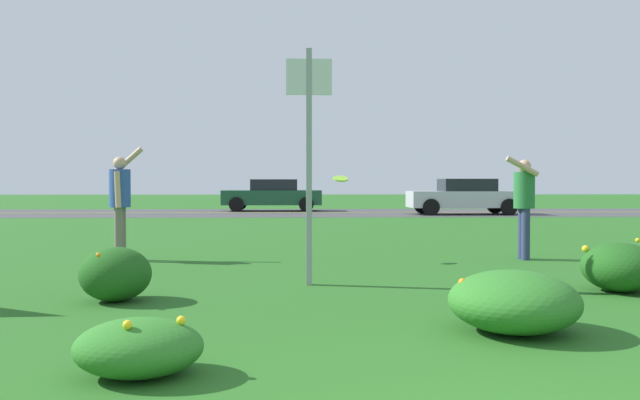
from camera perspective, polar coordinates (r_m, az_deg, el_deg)
name	(u,v)px	position (r m, az deg, el deg)	size (l,w,h in m)	color
ground_plane	(347,237)	(15.19, 2.40, -3.29)	(120.00, 120.00, 0.00)	#26601E
highway_strip	(323,213)	(28.03, 0.27, -1.11)	(120.00, 8.02, 0.01)	#424244
highway_center_stripe	(323,212)	(28.03, 0.27, -1.10)	(120.00, 0.16, 0.00)	yellow
daylily_clump_front_right	(116,274)	(7.28, -17.52, -6.23)	(0.75, 0.78, 0.58)	#1E5619
daylily_clump_mid_left	(514,301)	(5.76, 16.66, -8.53)	(1.09, 1.15, 0.52)	#2D7526
daylily_clump_near_camera	(139,347)	(4.48, -15.62, -12.36)	(0.84, 0.72, 0.41)	#2D7526
daylily_clump_mid_right	(620,267)	(8.32, 24.87, -5.37)	(0.86, 0.94, 0.62)	#1E5619
sign_post_near_path	(309,143)	(8.01, -0.98, 5.00)	(0.56, 0.10, 2.91)	#93969B
person_thrower_blue_shirt	(120,198)	(11.04, -17.15, 0.18)	(0.51, 0.49, 1.87)	#2D4C9E
person_catcher_green_shirt	(524,200)	(11.22, 17.47, 0.04)	(0.55, 0.49, 1.71)	#287038
frisbee_lime	(341,179)	(10.46, 1.81, 1.88)	(0.26, 0.24, 0.12)	#8CD133
car_silver_center_left	(465,196)	(27.08, 12.60, 0.32)	(4.50, 2.00, 1.45)	#B7BABF
car_dark_green_center_right	(273,195)	(29.80, -4.19, 0.45)	(4.50, 2.00, 1.45)	#194C2D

